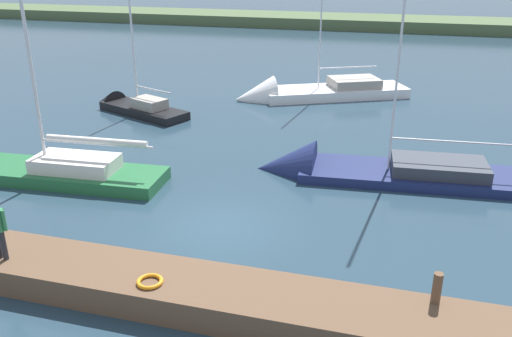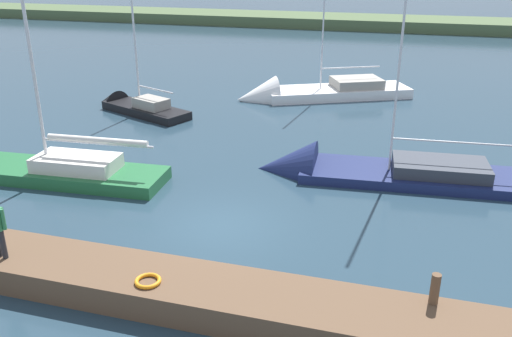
# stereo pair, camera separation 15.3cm
# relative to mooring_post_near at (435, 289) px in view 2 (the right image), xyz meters

# --- Properties ---
(ground_plane) EXTENTS (200.00, 200.00, 0.00)m
(ground_plane) POSITION_rel_mooring_post_near_xyz_m (6.51, -3.50, -1.14)
(ground_plane) COLOR #263D4C
(far_shoreline) EXTENTS (180.00, 8.00, 2.40)m
(far_shoreline) POSITION_rel_mooring_post_near_xyz_m (6.51, -54.97, -1.14)
(far_shoreline) COLOR #4C603D
(far_shoreline) RESTS_ON ground_plane
(dock_pier) EXTENTS (18.61, 1.98, 0.75)m
(dock_pier) POSITION_rel_mooring_post_near_xyz_m (6.51, 0.69, -0.76)
(dock_pier) COLOR brown
(dock_pier) RESTS_ON ground_plane
(mooring_post_near) EXTENTS (0.22, 0.22, 0.77)m
(mooring_post_near) POSITION_rel_mooring_post_near_xyz_m (0.00, 0.00, 0.00)
(mooring_post_near) COLOR brown
(mooring_post_near) RESTS_ON dock_pier
(life_ring_buoy) EXTENTS (0.66, 0.66, 0.10)m
(life_ring_buoy) POSITION_rel_mooring_post_near_xyz_m (6.74, 1.09, -0.34)
(life_ring_buoy) COLOR orange
(life_ring_buoy) RESTS_ON dock_pier
(sailboat_near_dock) EXTENTS (10.74, 3.44, 11.96)m
(sailboat_near_dock) POSITION_rel_mooring_post_near_xyz_m (2.61, -9.02, -1.06)
(sailboat_near_dock) COLOR navy
(sailboat_near_dock) RESTS_ON ground_plane
(sailboat_outer_mooring) EXTENTS (10.65, 7.09, 11.45)m
(sailboat_outer_mooring) POSITION_rel_mooring_post_near_xyz_m (6.98, -20.52, -0.95)
(sailboat_outer_mooring) COLOR white
(sailboat_outer_mooring) RESTS_ON ground_plane
(sailboat_inner_slip) EXTENTS (9.89, 2.88, 12.31)m
(sailboat_inner_slip) POSITION_rel_mooring_post_near_xyz_m (15.31, -5.36, -0.97)
(sailboat_inner_slip) COLOR #236638
(sailboat_inner_slip) RESTS_ON ground_plane
(sailboat_far_left) EXTENTS (6.87, 4.19, 7.35)m
(sailboat_far_left) POSITION_rel_mooring_post_near_xyz_m (15.85, -15.10, -1.00)
(sailboat_far_left) COLOR black
(sailboat_far_left) RESTS_ON ground_plane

